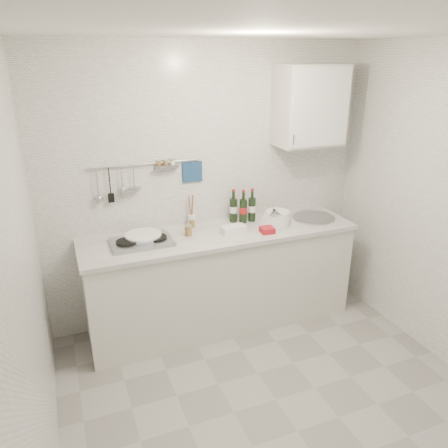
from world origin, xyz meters
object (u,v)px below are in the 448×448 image
object	(u,v)px
plate_stack_hob	(142,238)
wine_bottles	(243,206)
wall_cabinet	(310,106)
utensil_crock	(192,219)
plate_stack_sink	(276,219)

from	to	relation	value
plate_stack_hob	wine_bottles	xyz separation A→B (m)	(0.96, 0.10, 0.13)
wall_cabinet	utensil_crock	world-z (taller)	wall_cabinet
wall_cabinet	plate_stack_hob	size ratio (longest dim) A/B	2.09
wall_cabinet	utensil_crock	bearing A→B (deg)	174.48
utensil_crock	plate_stack_hob	bearing A→B (deg)	-161.29
plate_stack_sink	wall_cabinet	bearing A→B (deg)	19.74
plate_stack_hob	wine_bottles	world-z (taller)	wine_bottles
wine_bottles	plate_stack_hob	bearing A→B (deg)	-173.80
wall_cabinet	plate_stack_hob	bearing A→B (deg)	-177.87
plate_stack_hob	plate_stack_sink	bearing A→B (deg)	-3.45
plate_stack_hob	plate_stack_sink	xyz separation A→B (m)	(1.21, -0.07, 0.03)
plate_stack_sink	wine_bottles	bearing A→B (deg)	144.57
wall_cabinet	plate_stack_sink	xyz separation A→B (m)	(-0.37, -0.13, -0.97)
wine_bottles	utensil_crock	size ratio (longest dim) A/B	1.04
plate_stack_sink	utensil_crock	size ratio (longest dim) A/B	0.99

